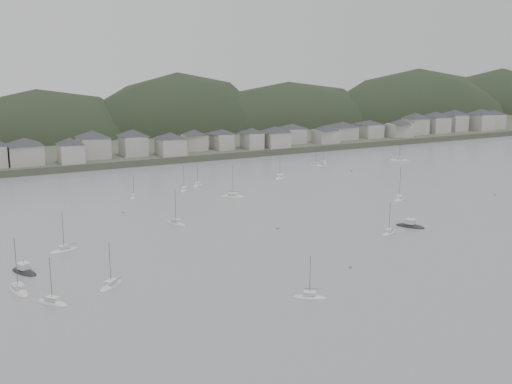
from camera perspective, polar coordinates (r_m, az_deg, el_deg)
ground at (r=145.08m, az=14.11°, el=-7.85°), size 900.00×900.00×0.00m
far_shore_land at (r=408.86m, az=-14.62°, el=5.12°), size 900.00×250.00×3.00m
forested_ridge at (r=387.13m, az=-12.94°, el=2.92°), size 851.55×103.94×102.57m
waterfront_town at (r=320.39m, az=-1.06°, el=4.96°), size 451.48×28.46×12.92m
moored_fleet at (r=189.00m, az=-2.96°, el=-2.75°), size 264.56×164.98×12.64m
motor_launch_near at (r=190.36m, az=13.46°, el=-2.93°), size 6.98×8.82×4.01m
motor_launch_far at (r=156.50m, az=-19.78°, el=-6.61°), size 6.21×8.95×4.01m
mooring_buoys at (r=186.93m, az=1.65°, el=-2.91°), size 174.83×135.47×0.70m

